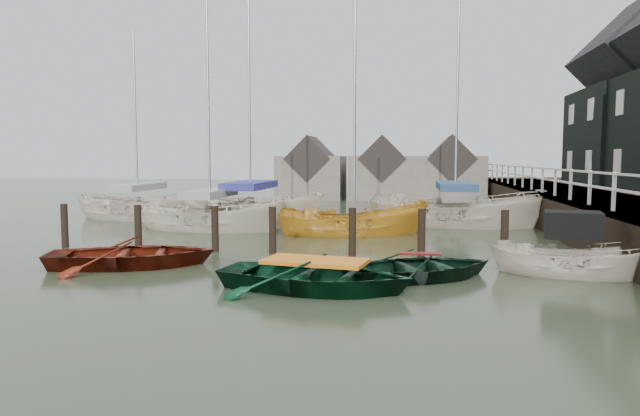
% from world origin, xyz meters
% --- Properties ---
extents(ground, '(120.00, 120.00, 0.00)m').
position_xyz_m(ground, '(0.00, 0.00, 0.00)').
color(ground, '#2B3320').
rests_on(ground, ground).
extents(pier, '(3.04, 32.00, 2.70)m').
position_xyz_m(pier, '(9.48, 10.00, 0.71)').
color(pier, black).
rests_on(pier, ground).
extents(mooring_pilings, '(13.72, 0.22, 1.80)m').
position_xyz_m(mooring_pilings, '(-1.11, 3.00, 0.50)').
color(mooring_pilings, black).
rests_on(mooring_pilings, ground).
extents(far_sheds, '(14.00, 4.08, 4.39)m').
position_xyz_m(far_sheds, '(0.83, 26.00, 1.86)').
color(far_sheds, '#665B51').
rests_on(far_sheds, ground).
extents(rowboat_red, '(5.05, 4.27, 0.89)m').
position_xyz_m(rowboat_red, '(-4.37, 0.41, 0.00)').
color(rowboat_red, '#5C190D').
rests_on(rowboat_red, ground).
extents(rowboat_green, '(4.70, 3.71, 0.88)m').
position_xyz_m(rowboat_green, '(0.86, -1.53, 0.00)').
color(rowboat_green, black).
rests_on(rowboat_green, ground).
extents(rowboat_dkgreen, '(4.64, 4.14, 0.79)m').
position_xyz_m(rowboat_dkgreen, '(3.11, 0.03, 0.00)').
color(rowboat_dkgreen, black).
rests_on(rowboat_dkgreen, ground).
extents(motorboat, '(4.01, 2.11, 2.28)m').
position_xyz_m(motorboat, '(6.80, 0.95, 0.12)').
color(motorboat, beige).
rests_on(motorboat, ground).
extents(sailboat_a, '(6.54, 3.15, 10.11)m').
position_xyz_m(sailboat_a, '(-4.99, 8.07, 0.06)').
color(sailboat_a, beige).
rests_on(sailboat_a, ground).
extents(sailboat_b, '(7.89, 5.39, 11.96)m').
position_xyz_m(sailboat_b, '(-3.93, 10.16, 0.06)').
color(sailboat_b, beige).
rests_on(sailboat_b, ground).
extents(sailboat_c, '(6.15, 3.68, 9.83)m').
position_xyz_m(sailboat_c, '(0.79, 7.78, 0.01)').
color(sailboat_c, '#C68B25').
rests_on(sailboat_c, ground).
extents(sailboat_d, '(7.75, 4.04, 12.46)m').
position_xyz_m(sailboat_d, '(4.74, 11.05, 0.06)').
color(sailboat_d, beige).
rests_on(sailboat_d, ground).
extents(sailboat_e, '(6.96, 3.83, 10.02)m').
position_xyz_m(sailboat_e, '(-9.72, 11.37, 0.06)').
color(sailboat_e, beige).
rests_on(sailboat_e, ground).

